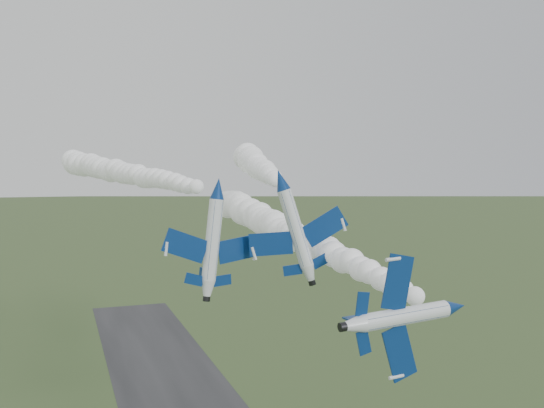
{
  "coord_description": "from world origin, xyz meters",
  "views": [
    {
      "loc": [
        -22.24,
        -46.09,
        46.39
      ],
      "look_at": [
        0.1,
        16.75,
        42.43
      ],
      "focal_mm": 40.0,
      "sensor_mm": 36.0,
      "label": 1
    }
  ],
  "objects": [
    {
      "name": "smoke_trail_jet_lead",
      "position": [
        8.21,
        31.59,
        37.38
      ],
      "size": [
        10.24,
        65.98,
        5.08
      ],
      "primitive_type": null,
      "rotation": [
        0.0,
        0.0,
        0.08
      ],
      "color": "white"
    },
    {
      "name": "jet_pair_right",
      "position": [
        1.77,
        18.45,
        45.08
      ],
      "size": [
        11.35,
        13.89,
        4.43
      ],
      "rotation": [
        0.0,
        -0.3,
        -0.23
      ],
      "color": "white"
    },
    {
      "name": "smoke_trail_jet_pair_left",
      "position": [
        -12.67,
        58.15,
        45.89
      ],
      "size": [
        17.47,
        70.15,
        4.77
      ],
      "primitive_type": null,
      "rotation": [
        0.0,
        0.0,
        0.18
      ],
      "color": "white"
    },
    {
      "name": "smoke_trail_jet_pair_right",
      "position": [
        9.23,
        50.04,
        46.99
      ],
      "size": [
        18.36,
        57.42,
        5.24
      ],
      "primitive_type": null,
      "rotation": [
        0.0,
        0.0,
        -0.23
      ],
      "color": "white"
    },
    {
      "name": "jet_pair_left",
      "position": [
        -5.19,
        19.84,
        44.13
      ],
      "size": [
        11.73,
        13.92,
        3.51
      ],
      "rotation": [
        0.0,
        0.12,
        0.18
      ],
      "color": "white"
    },
    {
      "name": "jet_lead",
      "position": [
        8.97,
        -4.23,
        34.79
      ],
      "size": [
        3.23,
        12.22,
        10.07
      ],
      "rotation": [
        0.0,
        1.52,
        0.08
      ],
      "color": "white"
    }
  ]
}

